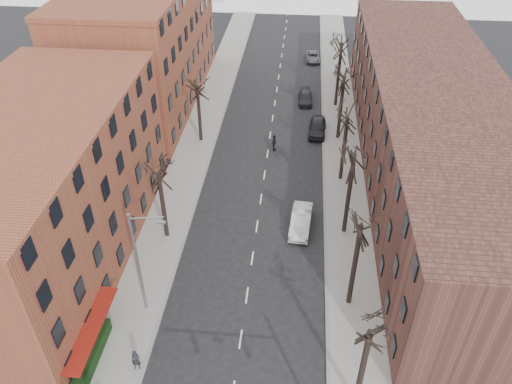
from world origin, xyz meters
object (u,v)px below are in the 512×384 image
(parked_car_mid, at_px, (305,98))
(pedestrian_a, at_px, (136,360))
(silver_sedan, at_px, (301,221))
(parked_car_near, at_px, (317,127))

(parked_car_mid, height_order, pedestrian_a, pedestrian_a)
(silver_sedan, bearing_deg, pedestrian_a, -119.52)
(silver_sedan, distance_m, parked_car_mid, 24.45)
(silver_sedan, bearing_deg, parked_car_near, 89.46)
(parked_car_mid, relative_size, pedestrian_a, 2.56)
(silver_sedan, distance_m, parked_car_near, 16.77)
(silver_sedan, relative_size, parked_car_near, 1.03)
(parked_car_near, bearing_deg, pedestrian_a, -107.12)
(silver_sedan, height_order, parked_car_near, parked_car_near)
(parked_car_near, bearing_deg, silver_sedan, -91.98)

